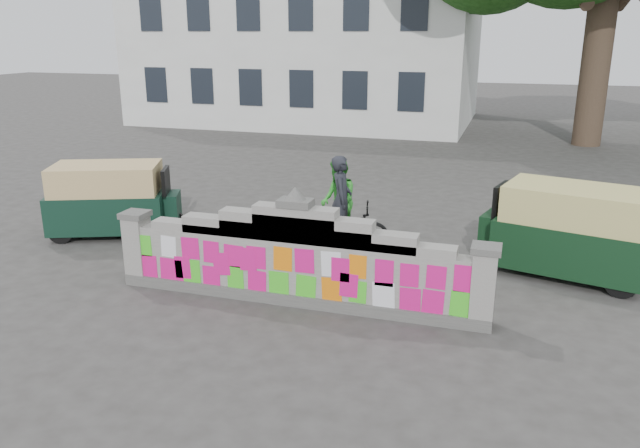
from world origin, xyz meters
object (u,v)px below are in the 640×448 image
object	(u,v)px
rickshaw_left	(112,198)
cyclist_rider	(341,211)
cyclist_bike	(341,228)
pedestrian	(338,201)
rickshaw_right	(568,230)

from	to	relation	value
rickshaw_left	cyclist_rider	bearing A→B (deg)	-17.83
cyclist_rider	rickshaw_left	world-z (taller)	cyclist_rider
cyclist_bike	rickshaw_left	distance (m)	5.21
cyclist_rider	pedestrian	world-z (taller)	pedestrian
cyclist_rider	rickshaw_right	bearing A→B (deg)	-102.21
cyclist_rider	rickshaw_left	size ratio (longest dim) A/B	0.60
pedestrian	rickshaw_right	distance (m)	4.62
rickshaw_left	rickshaw_right	xyz separation A→B (m)	(9.52, 0.44, 0.05)
pedestrian	rickshaw_left	bearing A→B (deg)	-108.05
cyclist_bike	cyclist_rider	xyz separation A→B (m)	(0.00, 0.00, 0.36)
cyclist_rider	rickshaw_right	xyz separation A→B (m)	(4.33, 0.05, -0.01)
rickshaw_right	cyclist_rider	bearing A→B (deg)	15.08
cyclist_rider	pedestrian	bearing A→B (deg)	8.23
cyclist_rider	rickshaw_left	bearing A→B (deg)	81.48
pedestrian	rickshaw_left	world-z (taller)	pedestrian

